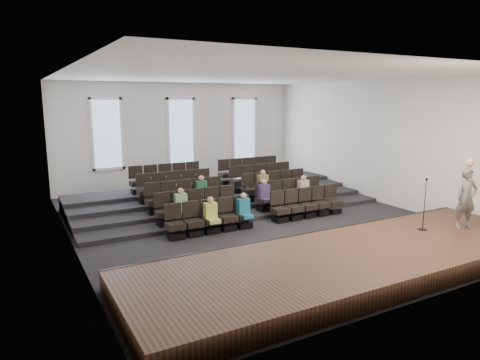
{
  "coord_description": "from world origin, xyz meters",
  "views": [
    {
      "loc": [
        -7.4,
        -12.6,
        4.22
      ],
      "look_at": [
        -0.27,
        0.5,
        1.4
      ],
      "focal_mm": 32.0,
      "sensor_mm": 36.0,
      "label": 1
    }
  ],
  "objects": [
    {
      "name": "seating_rows",
      "position": [
        -0.0,
        1.54,
        0.68
      ],
      "size": [
        6.8,
        4.7,
        1.67
      ],
      "color": "black",
      "rests_on": "ground"
    },
    {
      "name": "windows",
      "position": [
        0.0,
        6.95,
        2.7
      ],
      "size": [
        8.44,
        0.1,
        3.24
      ],
      "color": "white",
      "rests_on": "wall_back"
    },
    {
      "name": "speaker",
      "position": [
        4.17,
        -5.11,
        1.39
      ],
      "size": [
        0.75,
        0.61,
        1.78
      ],
      "primitive_type": "imported",
      "rotation": [
        0.0,
        0.0,
        -0.33
      ],
      "color": "#5D5A58",
      "rests_on": "stage"
    },
    {
      "name": "ceiling",
      "position": [
        0.0,
        0.0,
        5.01
      ],
      "size": [
        12.0,
        14.0,
        0.02
      ],
      "primitive_type": "cube",
      "color": "white",
      "rests_on": "ground"
    },
    {
      "name": "stage",
      "position": [
        0.0,
        -5.1,
        0.25
      ],
      "size": [
        11.8,
        3.6,
        0.5
      ],
      "primitive_type": "cube",
      "color": "#4A321F",
      "rests_on": "ground"
    },
    {
      "name": "mic_stand",
      "position": [
        2.95,
        -4.67,
        0.95
      ],
      "size": [
        0.25,
        0.25,
        1.52
      ],
      "color": "black",
      "rests_on": "stage"
    },
    {
      "name": "wall_right",
      "position": [
        6.02,
        0.0,
        2.5
      ],
      "size": [
        0.04,
        14.0,
        5.0
      ],
      "primitive_type": "cube",
      "color": "white",
      "rests_on": "ground"
    },
    {
      "name": "wall_left",
      "position": [
        -6.02,
        0.0,
        2.5
      ],
      "size": [
        0.04,
        14.0,
        5.0
      ],
      "primitive_type": "cube",
      "color": "white",
      "rests_on": "ground"
    },
    {
      "name": "wall_front",
      "position": [
        0.0,
        -7.02,
        2.5
      ],
      "size": [
        12.0,
        0.04,
        5.0
      ],
      "primitive_type": "cube",
      "color": "white",
      "rests_on": "ground"
    },
    {
      "name": "risers",
      "position": [
        0.0,
        3.17,
        0.2
      ],
      "size": [
        11.8,
        4.8,
        0.6
      ],
      "color": "black",
      "rests_on": "ground"
    },
    {
      "name": "ground",
      "position": [
        0.0,
        0.0,
        0.0
      ],
      "size": [
        14.0,
        14.0,
        0.0
      ],
      "primitive_type": "plane",
      "color": "black",
      "rests_on": "ground"
    },
    {
      "name": "wall_back",
      "position": [
        0.0,
        7.02,
        2.5
      ],
      "size": [
        12.0,
        0.04,
        5.0
      ],
      "primitive_type": "cube",
      "color": "white",
      "rests_on": "ground"
    },
    {
      "name": "audience",
      "position": [
        -0.28,
        0.45,
        0.83
      ],
      "size": [
        5.45,
        2.64,
        1.1
      ],
      "color": "#C2D153",
      "rests_on": "seating_rows"
    },
    {
      "name": "stage_lip",
      "position": [
        0.0,
        -3.33,
        0.25
      ],
      "size": [
        11.8,
        0.06,
        0.52
      ],
      "primitive_type": "cube",
      "color": "black",
      "rests_on": "ground"
    }
  ]
}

